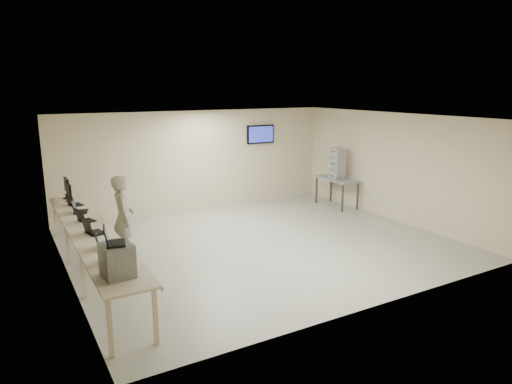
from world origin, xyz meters
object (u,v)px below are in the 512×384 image
workbench (91,233)px  side_table (337,181)px  equipment_box (117,260)px  soldier (123,218)px

workbench → side_table: size_ratio=4.30×
equipment_box → side_table: 8.35m
soldier → side_table: soldier is taller
soldier → equipment_box: bearing=174.6°
workbench → equipment_box: equipment_box is taller
equipment_box → soldier: 3.08m
workbench → equipment_box: (-0.06, -2.39, 0.31)m
soldier → side_table: (6.45, 1.17, -0.10)m
workbench → side_table: 7.40m
workbench → soldier: size_ratio=3.46×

